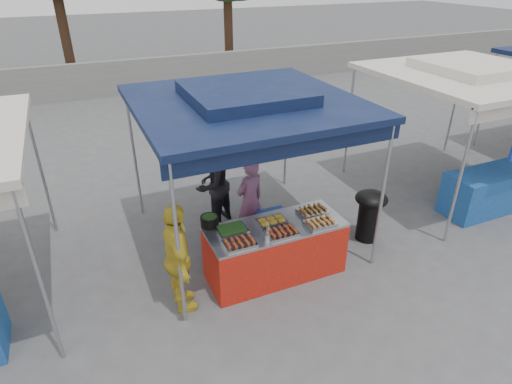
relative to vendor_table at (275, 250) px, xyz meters
name	(u,v)px	position (x,y,z in m)	size (l,w,h in m)	color
ground_plane	(272,269)	(0.00, 0.10, -0.43)	(80.00, 80.00, 0.00)	#4F5052
back_wall	(138,76)	(0.00, 11.10, 0.17)	(40.00, 0.25, 1.20)	slate
main_canopy	(246,101)	(0.00, 1.07, 1.94)	(3.20, 3.20, 2.57)	#A6A6AD
neighbor_stall_right	(480,120)	(4.50, 0.67, 1.18)	(3.20, 3.20, 2.57)	#A6A6AD
vendor_table	(275,250)	(0.00, 0.00, 0.00)	(2.00, 0.80, 0.85)	#AB1B0F
food_tray_fl	(240,243)	(-0.65, -0.24, 0.46)	(0.42, 0.30, 0.07)	#B1B1B5
food_tray_fm	(282,232)	(-0.02, -0.24, 0.46)	(0.42, 0.30, 0.07)	#B1B1B5
food_tray_fr	(320,223)	(0.59, -0.24, 0.46)	(0.42, 0.30, 0.07)	#B1B1B5
food_tray_bl	(232,230)	(-0.63, 0.10, 0.46)	(0.42, 0.30, 0.07)	#B1B1B5
food_tray_bm	(272,221)	(-0.03, 0.07, 0.46)	(0.42, 0.30, 0.07)	#B1B1B5
food_tray_br	(312,211)	(0.66, 0.10, 0.46)	(0.42, 0.30, 0.07)	#B1B1B5
cooking_pot	(210,221)	(-0.86, 0.38, 0.50)	(0.26, 0.26, 0.15)	black
skewer_cup	(268,237)	(-0.26, -0.29, 0.48)	(0.08, 0.08, 0.10)	#A6A6AD
wok_burner	(370,211)	(1.84, 0.21, 0.11)	(0.53, 0.53, 0.90)	black
crate_left	(226,246)	(-0.51, 0.73, -0.27)	(0.53, 0.37, 0.32)	navy
crate_right	(272,236)	(0.29, 0.73, -0.28)	(0.50, 0.35, 0.30)	navy
crate_stacked	(272,221)	(0.29, 0.73, 0.02)	(0.49, 0.34, 0.29)	navy
vendor_woman	(250,201)	(0.03, 1.01, 0.31)	(0.53, 0.35, 1.46)	#7A4D70
helper_man	(212,184)	(-0.39, 1.70, 0.38)	(0.78, 0.61, 1.60)	black
customer_person	(178,260)	(-1.46, -0.14, 0.37)	(0.93, 0.39, 1.59)	gold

